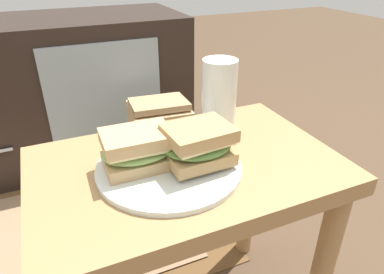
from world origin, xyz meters
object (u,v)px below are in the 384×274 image
Objects in this scene: tv_cabinet at (67,90)px; sandwich_back at (199,144)px; sandwich_front at (138,149)px; paper_bag at (161,149)px; plate at (169,167)px; beer_glass at (219,96)px.

tv_cabinet is 7.82× the size of sandwich_back.
tv_cabinet is 1.01m from sandwich_back.
paper_bag is (0.20, 0.51, -0.32)m from sandwich_front.
sandwich_front is 0.35× the size of paper_bag.
sandwich_back is at bearing -81.36° from tv_cabinet.
sandwich_front is at bearing 158.73° from plate.
beer_glass reaches higher than sandwich_back.
plate is at bearing 158.73° from sandwich_back.
beer_glass is at bearing -73.30° from tv_cabinet.
sandwich_front reaches higher than plate.
plate is at bearing -21.27° from sandwich_front.
paper_bag is at bearing -59.30° from tv_cabinet.
tv_cabinet is 3.74× the size of plate.
beer_glass is (0.11, 0.13, 0.02)m from sandwich_back.
beer_glass is at bearing 24.04° from sandwich_front.
tv_cabinet reaches higher than sandwich_front.
paper_bag is at bearing 68.09° from sandwich_front.
sandwich_back reaches higher than sandwich_front.
paper_bag is at bearing 78.90° from sandwich_back.
plate is 0.20m from beer_glass.
sandwich_back is 0.65m from paper_bag.
sandwich_front is 0.64m from paper_bag.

